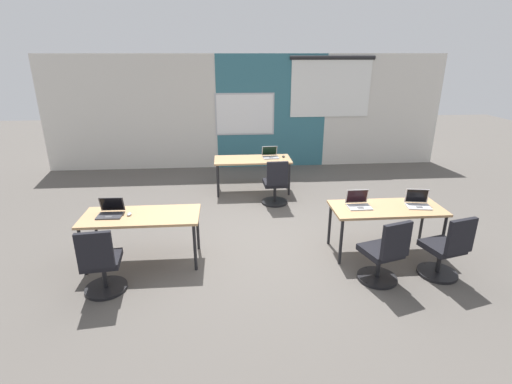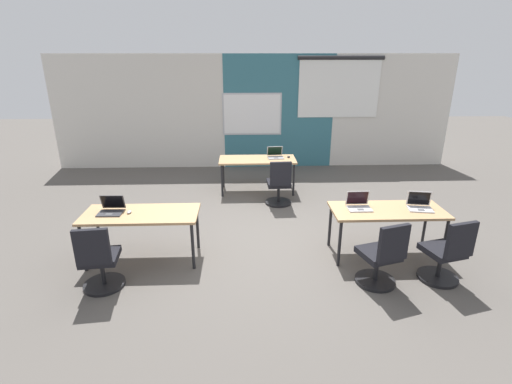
# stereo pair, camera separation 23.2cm
# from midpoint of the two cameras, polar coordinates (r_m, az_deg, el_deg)

# --- Properties ---
(ground_plane) EXTENTS (24.00, 24.00, 0.00)m
(ground_plane) POSITION_cam_midpoint_polar(r_m,az_deg,el_deg) (6.24, -0.09, -6.79)
(ground_plane) COLOR #56514C
(back_wall_assembly) EXTENTS (10.00, 0.27, 2.80)m
(back_wall_assembly) POSITION_cam_midpoint_polar(r_m,az_deg,el_deg) (9.85, -1.86, 11.91)
(back_wall_assembly) COLOR silver
(back_wall_assembly) RESTS_ON ground
(desk_near_left) EXTENTS (1.60, 0.70, 0.72)m
(desk_near_left) POSITION_cam_midpoint_polar(r_m,az_deg,el_deg) (5.55, -17.93, -3.86)
(desk_near_left) COLOR tan
(desk_near_left) RESTS_ON ground
(desk_near_right) EXTENTS (1.60, 0.70, 0.72)m
(desk_near_right) POSITION_cam_midpoint_polar(r_m,az_deg,el_deg) (5.82, 17.85, -2.72)
(desk_near_right) COLOR tan
(desk_near_right) RESTS_ON ground
(desk_far_center) EXTENTS (1.60, 0.70, 0.72)m
(desk_far_center) POSITION_cam_midpoint_polar(r_m,az_deg,el_deg) (8.05, -1.34, 4.56)
(desk_far_center) COLOR tan
(desk_far_center) RESTS_ON ground
(laptop_near_right_inner) EXTENTS (0.33, 0.28, 0.23)m
(laptop_near_right_inner) POSITION_cam_midpoint_polar(r_m,az_deg,el_deg) (5.69, 13.95, -1.64)
(laptop_near_right_inner) COLOR #B7B7BC
(laptop_near_right_inner) RESTS_ON desk_near_right
(chair_near_right_inner) EXTENTS (0.55, 0.60, 0.92)m
(chair_near_right_inner) POSITION_cam_midpoint_polar(r_m,az_deg,el_deg) (5.16, 17.30, -9.20)
(chair_near_right_inner) COLOR black
(chair_near_right_inner) RESTS_ON ground
(laptop_near_left_end) EXTENTS (0.34, 0.30, 0.23)m
(laptop_near_left_end) POSITION_cam_midpoint_polar(r_m,az_deg,el_deg) (5.65, -22.02, -2.74)
(laptop_near_left_end) COLOR #333338
(laptop_near_left_end) RESTS_ON desk_near_left
(mouse_near_left_end) EXTENTS (0.06, 0.10, 0.03)m
(mouse_near_left_end) POSITION_cam_midpoint_polar(r_m,az_deg,el_deg) (5.56, -19.56, -3.14)
(mouse_near_left_end) COLOR #B2B2B7
(mouse_near_left_end) RESTS_ON desk_near_left
(chair_near_left_end) EXTENTS (0.52, 0.56, 0.92)m
(chair_near_left_end) POSITION_cam_midpoint_polar(r_m,az_deg,el_deg) (5.14, -23.34, -10.19)
(chair_near_left_end) COLOR black
(chair_near_left_end) RESTS_ON ground
(laptop_far_right) EXTENTS (0.35, 0.33, 0.23)m
(laptop_far_right) POSITION_cam_midpoint_polar(r_m,az_deg,el_deg) (8.14, 1.33, 5.54)
(laptop_far_right) COLOR #9E9EA3
(laptop_far_right) RESTS_ON desk_far_center
(mouse_far_right) EXTENTS (0.06, 0.10, 0.03)m
(mouse_far_right) POSITION_cam_midpoint_polar(r_m,az_deg,el_deg) (8.17, 3.32, 5.32)
(mouse_far_right) COLOR black
(mouse_far_right) RESTS_ON desk_far_center
(chair_far_right) EXTENTS (0.52, 0.55, 0.92)m
(chair_far_right) POSITION_cam_midpoint_polar(r_m,az_deg,el_deg) (7.41, 2.04, 0.87)
(chair_far_right) COLOR black
(chair_far_right) RESTS_ON ground
(laptop_near_right_end) EXTENTS (0.37, 0.32, 0.24)m
(laptop_near_right_end) POSITION_cam_midpoint_polar(r_m,az_deg,el_deg) (5.98, 22.02, -1.50)
(laptop_near_right_end) COLOR silver
(laptop_near_right_end) RESTS_ON desk_near_right
(chair_near_right_end) EXTENTS (0.54, 0.59, 0.92)m
(chair_near_right_end) POSITION_cam_midpoint_polar(r_m,az_deg,el_deg) (5.56, 25.40, -8.12)
(chair_near_right_end) COLOR black
(chair_near_right_end) RESTS_ON ground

